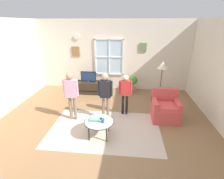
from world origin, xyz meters
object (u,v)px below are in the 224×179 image
at_px(television, 88,77).
at_px(coffee_table, 99,122).
at_px(person_pink_shirt, 71,91).
at_px(potted_plant_by_window, 133,83).
at_px(book_stack, 94,119).
at_px(tv_stand, 89,87).
at_px(floor_lamp, 162,70).
at_px(cup, 103,121).
at_px(remote_near_books, 102,119).
at_px(armchair, 165,109).
at_px(person_black_shirt, 105,91).
at_px(person_red_shirt, 125,90).

xyz_separation_m(television, coffee_table, (0.89, -2.67, -0.30)).
height_order(person_pink_shirt, potted_plant_by_window, person_pink_shirt).
relative_size(television, potted_plant_by_window, 0.88).
xyz_separation_m(television, book_stack, (0.76, -2.62, -0.25)).
bearing_deg(tv_stand, potted_plant_by_window, 8.29).
distance_m(television, floor_lamp, 2.85).
relative_size(cup, remote_near_books, 0.76).
bearing_deg(coffee_table, cup, -26.57).
xyz_separation_m(coffee_table, book_stack, (-0.13, 0.05, 0.05)).
relative_size(tv_stand, cup, 10.58).
relative_size(book_stack, person_pink_shirt, 0.18).
bearing_deg(floor_lamp, armchair, -85.04).
relative_size(tv_stand, person_black_shirt, 0.81).
distance_m(armchair, book_stack, 2.15).
distance_m(tv_stand, remote_near_books, 2.78).
bearing_deg(person_red_shirt, potted_plant_by_window, 80.59).
bearing_deg(remote_near_books, potted_plant_by_window, 73.72).
bearing_deg(television, book_stack, -73.84).
xyz_separation_m(book_stack, person_black_shirt, (0.18, 0.77, 0.43)).
bearing_deg(person_pink_shirt, remote_near_books, -32.86).
distance_m(armchair, potted_plant_by_window, 2.13).
distance_m(armchair, remote_near_books, 1.97).
height_order(armchair, coffee_table, armchair).
bearing_deg(floor_lamp, coffee_table, -135.11).
relative_size(armchair, person_black_shirt, 0.62).
bearing_deg(potted_plant_by_window, television, -171.62).
bearing_deg(person_black_shirt, coffee_table, -93.44).
bearing_deg(remote_near_books, book_stack, -174.27).
relative_size(person_pink_shirt, person_red_shirt, 1.13).
distance_m(armchair, coffee_table, 2.05).
xyz_separation_m(armchair, remote_near_books, (-1.73, -0.93, 0.11)).
bearing_deg(person_pink_shirt, tv_stand, 89.83).
distance_m(coffee_table, cup, 0.15).
relative_size(television, person_black_shirt, 0.43).
height_order(armchair, book_stack, armchair).
xyz_separation_m(television, cup, (1.00, -2.73, -0.22)).
bearing_deg(remote_near_books, television, 110.03).
relative_size(person_pink_shirt, potted_plant_by_window, 2.14).
xyz_separation_m(remote_near_books, person_black_shirt, (-0.01, 0.75, 0.44)).
bearing_deg(person_red_shirt, person_black_shirt, -149.38).
bearing_deg(armchair, remote_near_books, -151.70).
bearing_deg(armchair, book_stack, -153.65).
bearing_deg(coffee_table, floor_lamp, 44.89).
distance_m(person_pink_shirt, floor_lamp, 2.85).
bearing_deg(tv_stand, television, -90.00).
relative_size(cup, floor_lamp, 0.07).
height_order(potted_plant_by_window, floor_lamp, floor_lamp).
bearing_deg(coffee_table, tv_stand, 108.34).
xyz_separation_m(book_stack, cup, (0.24, -0.10, 0.03)).
distance_m(remote_near_books, potted_plant_by_window, 2.99).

